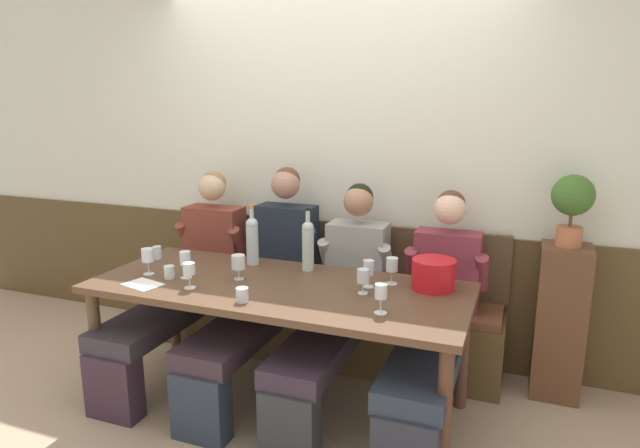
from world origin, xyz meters
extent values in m
cube|color=tan|center=(0.00, 0.00, -0.01)|extent=(6.80, 6.80, 0.02)
cube|color=silver|center=(0.00, 1.09, 1.40)|extent=(6.80, 0.08, 2.80)
cube|color=brown|center=(0.00, 1.04, 0.46)|extent=(6.80, 0.03, 0.92)
cube|color=brown|center=(0.00, 0.81, 0.22)|extent=(2.44, 0.42, 0.44)
cube|color=brown|center=(0.00, 0.81, 0.47)|extent=(2.39, 0.39, 0.05)
cube|color=brown|center=(0.00, 1.00, 0.71)|extent=(2.44, 0.04, 0.45)
cube|color=brown|center=(0.00, 0.13, 0.74)|extent=(2.14, 0.88, 0.04)
cylinder|color=brown|center=(-1.00, -0.24, 0.36)|extent=(0.07, 0.07, 0.72)
cylinder|color=#533323|center=(1.00, -0.24, 0.36)|extent=(0.07, 0.07, 0.72)
cylinder|color=brown|center=(-1.00, 0.50, 0.36)|extent=(0.07, 0.07, 0.72)
cylinder|color=brown|center=(1.00, 0.50, 0.36)|extent=(0.07, 0.07, 0.72)
cube|color=#352432|center=(-0.83, -0.31, 0.19)|extent=(0.32, 0.14, 0.38)
cube|color=#322B34|center=(-0.83, 0.20, 0.43)|extent=(0.35, 1.13, 0.11)
cube|color=brown|center=(-0.83, 0.81, 0.75)|extent=(0.42, 0.21, 0.53)
sphere|color=#D3B187|center=(-0.83, 0.80, 1.17)|extent=(0.19, 0.19, 0.19)
sphere|color=#9A774B|center=(-0.83, 0.83, 1.19)|extent=(0.18, 0.18, 0.18)
cylinder|color=brown|center=(-1.05, 0.77, 0.78)|extent=(0.08, 0.20, 0.27)
cylinder|color=brown|center=(-0.61, 0.77, 0.78)|extent=(0.08, 0.20, 0.27)
cube|color=#26303D|center=(-0.25, -0.31, 0.19)|extent=(0.31, 0.14, 0.38)
cube|color=#342631|center=(-0.25, 0.20, 0.43)|extent=(0.34, 1.14, 0.11)
cube|color=#1C242F|center=(-0.25, 0.81, 0.78)|extent=(0.40, 0.19, 0.58)
sphere|color=#AA7862|center=(-0.25, 0.80, 1.22)|extent=(0.20, 0.20, 0.20)
sphere|color=brown|center=(-0.25, 0.83, 1.24)|extent=(0.18, 0.18, 0.18)
cylinder|color=#1C242F|center=(-0.47, 0.77, 0.82)|extent=(0.08, 0.20, 0.27)
cylinder|color=#1C242F|center=(-0.04, 0.77, 0.82)|extent=(0.08, 0.20, 0.27)
cube|color=#2B2F33|center=(0.26, -0.31, 0.19)|extent=(0.29, 0.14, 0.38)
cube|color=#322634|center=(0.26, 0.20, 0.43)|extent=(0.32, 1.13, 0.11)
cube|color=#989792|center=(0.26, 0.81, 0.74)|extent=(0.38, 0.22, 0.50)
sphere|color=#A87658|center=(0.26, 0.80, 1.13)|extent=(0.19, 0.19, 0.19)
sphere|color=black|center=(0.26, 0.83, 1.16)|extent=(0.18, 0.18, 0.18)
cylinder|color=#989792|center=(0.06, 0.77, 0.76)|extent=(0.08, 0.20, 0.27)
cylinder|color=#989792|center=(0.46, 0.77, 0.76)|extent=(0.08, 0.20, 0.27)
cube|color=#27323F|center=(0.84, 0.20, 0.43)|extent=(0.34, 1.14, 0.11)
cube|color=maroon|center=(0.84, 0.81, 0.74)|extent=(0.40, 0.19, 0.49)
sphere|color=beige|center=(0.84, 0.80, 1.13)|extent=(0.19, 0.19, 0.19)
sphere|color=brown|center=(0.84, 0.83, 1.15)|extent=(0.18, 0.18, 0.18)
cylinder|color=maroon|center=(0.63, 0.77, 0.75)|extent=(0.08, 0.20, 0.27)
cylinder|color=maroon|center=(1.05, 0.77, 0.75)|extent=(0.08, 0.20, 0.27)
cylinder|color=red|center=(0.83, 0.37, 0.84)|extent=(0.24, 0.24, 0.17)
cylinder|color=#B4C4BA|center=(0.06, 0.43, 0.89)|extent=(0.07, 0.07, 0.26)
sphere|color=#B4C4BA|center=(0.06, 0.43, 1.03)|extent=(0.07, 0.07, 0.07)
cylinder|color=#B4C4BA|center=(0.06, 0.43, 1.08)|extent=(0.03, 0.03, 0.09)
cylinder|color=black|center=(0.06, 0.43, 1.14)|extent=(0.03, 0.03, 0.02)
cylinder|color=#B2C2C4|center=(-0.32, 0.43, 0.88)|extent=(0.08, 0.08, 0.25)
sphere|color=#B2C2C4|center=(-0.32, 0.43, 1.02)|extent=(0.08, 0.08, 0.08)
cylinder|color=#B2C2C4|center=(-0.32, 0.43, 1.07)|extent=(0.03, 0.03, 0.09)
cylinder|color=orange|center=(-0.32, 0.43, 1.13)|extent=(0.03, 0.03, 0.02)
cylinder|color=silver|center=(-0.43, -0.10, 0.76)|extent=(0.06, 0.06, 0.00)
cylinder|color=silver|center=(-0.43, -0.10, 0.80)|extent=(0.01, 0.01, 0.08)
cylinder|color=silver|center=(-0.43, -0.10, 0.87)|extent=(0.07, 0.07, 0.06)
cylinder|color=#EADF89|center=(-0.43, -0.10, 0.85)|extent=(0.06, 0.06, 0.02)
cylinder|color=silver|center=(0.65, -0.08, 0.76)|extent=(0.06, 0.06, 0.00)
cylinder|color=silver|center=(0.65, -0.08, 0.80)|extent=(0.01, 0.01, 0.07)
cylinder|color=silver|center=(0.65, -0.08, 0.87)|extent=(0.06, 0.06, 0.07)
cylinder|color=silver|center=(-0.25, 0.13, 0.76)|extent=(0.06, 0.06, 0.00)
cylinder|color=silver|center=(-0.25, 0.13, 0.79)|extent=(0.01, 0.01, 0.06)
cylinder|color=silver|center=(-0.25, 0.13, 0.86)|extent=(0.08, 0.08, 0.08)
cylinder|color=#F4D289|center=(-0.25, 0.13, 0.83)|extent=(0.07, 0.07, 0.02)
cylinder|color=silver|center=(0.49, 0.27, 0.76)|extent=(0.06, 0.06, 0.00)
cylinder|color=silver|center=(0.49, 0.27, 0.80)|extent=(0.01, 0.01, 0.07)
cylinder|color=silver|center=(0.49, 0.27, 0.87)|extent=(0.06, 0.06, 0.08)
cylinder|color=silver|center=(-0.55, 0.04, 0.76)|extent=(0.07, 0.07, 0.00)
cylinder|color=silver|center=(-0.55, 0.04, 0.80)|extent=(0.01, 0.01, 0.08)
cylinder|color=silver|center=(-0.55, 0.04, 0.88)|extent=(0.06, 0.06, 0.08)
cylinder|color=#F0DD82|center=(-0.55, 0.04, 0.85)|extent=(0.06, 0.06, 0.02)
cylinder|color=silver|center=(0.59, 0.37, 0.76)|extent=(0.07, 0.07, 0.00)
cylinder|color=silver|center=(0.59, 0.37, 0.80)|extent=(0.01, 0.01, 0.07)
cylinder|color=silver|center=(0.59, 0.37, 0.87)|extent=(0.07, 0.07, 0.08)
cylinder|color=#E0DC85|center=(0.59, 0.37, 0.85)|extent=(0.06, 0.06, 0.02)
cylinder|color=silver|center=(-0.80, 0.02, 0.76)|extent=(0.06, 0.06, 0.00)
cylinder|color=silver|center=(-0.80, 0.02, 0.80)|extent=(0.01, 0.01, 0.08)
cylinder|color=silver|center=(-0.80, 0.02, 0.88)|extent=(0.07, 0.07, 0.08)
cylinder|color=#E2D688|center=(-0.80, 0.02, 0.85)|extent=(0.06, 0.06, 0.03)
cylinder|color=silver|center=(0.49, 0.16, 0.76)|extent=(0.06, 0.06, 0.00)
cylinder|color=silver|center=(0.49, 0.16, 0.79)|extent=(0.01, 0.01, 0.06)
cylinder|color=silver|center=(0.49, 0.16, 0.86)|extent=(0.07, 0.07, 0.07)
cylinder|color=#F2DE8E|center=(0.49, 0.16, 0.83)|extent=(0.06, 0.06, 0.02)
cylinder|color=silver|center=(-0.06, -0.18, 0.80)|extent=(0.07, 0.07, 0.08)
cylinder|color=silver|center=(-0.64, 0.00, 0.80)|extent=(0.06, 0.06, 0.08)
cylinder|color=silver|center=(-0.96, 0.30, 0.80)|extent=(0.06, 0.06, 0.08)
cube|color=white|center=(-0.72, -0.15, 0.76)|extent=(0.24, 0.20, 0.00)
cube|color=brown|center=(1.52, 0.86, 0.47)|extent=(0.28, 0.28, 0.94)
cylinder|color=#B76943|center=(1.52, 0.86, 1.00)|extent=(0.14, 0.14, 0.12)
cylinder|color=brown|center=(1.52, 0.86, 1.11)|extent=(0.02, 0.02, 0.09)
sphere|color=#3E6929|center=(1.52, 0.86, 1.25)|extent=(0.24, 0.24, 0.24)
camera|label=1|loc=(1.27, -2.52, 1.78)|focal=30.65mm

